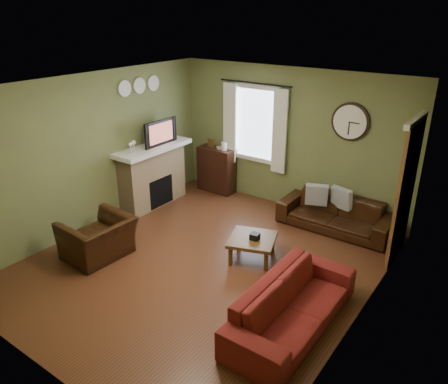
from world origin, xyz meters
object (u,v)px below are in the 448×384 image
Objects in this scene: sofa_brown at (335,214)px; armchair at (98,238)px; sofa_red at (293,305)px; coffee_table at (252,248)px; bookshelf at (217,170)px.

armchair is (-2.57, -2.96, 0.03)m from sofa_brown.
sofa_red reaches higher than coffee_table.
armchair is 1.44× the size of coffee_table.
bookshelf reaches higher than armchair.
bookshelf is 2.68m from sofa_brown.
coffee_table is (2.03, -1.84, -0.28)m from bookshelf.
armchair is (-3.13, -0.29, 0.02)m from sofa_red.
armchair is (0.10, -3.15, -0.15)m from bookshelf.
sofa_red is 3.15m from armchair.
sofa_brown is (2.66, -0.19, -0.18)m from bookshelf.
sofa_red is at bearing -40.27° from coffee_table.
bookshelf is at bearing 175.97° from sofa_brown.
sofa_brown is at bearing 68.98° from coffee_table.
sofa_red is 2.11× the size of armchair.
bookshelf is at bearing -175.42° from armchair.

